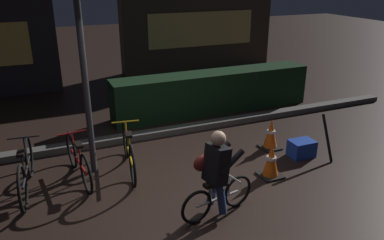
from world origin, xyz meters
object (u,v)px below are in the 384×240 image
(parked_bike_left_mid, at_px, (26,170))
(traffic_cone_near, at_px, (271,161))
(parked_bike_center_left, at_px, (78,161))
(closed_umbrella, at_px, (327,138))
(blue_crate, at_px, (302,148))
(traffic_cone_far, at_px, (271,134))
(street_post, at_px, (86,89))
(parked_bike_center_right, at_px, (129,151))
(cyclist, at_px, (216,174))

(parked_bike_left_mid, relative_size, traffic_cone_near, 3.02)
(parked_bike_center_left, height_order, closed_umbrella, closed_umbrella)
(parked_bike_left_mid, bearing_deg, parked_bike_center_left, -78.83)
(traffic_cone_near, bearing_deg, parked_bike_center_left, 158.87)
(parked_bike_left_mid, height_order, blue_crate, parked_bike_left_mid)
(traffic_cone_far, xyz_separation_m, blue_crate, (0.33, -0.51, -0.13))
(street_post, xyz_separation_m, blue_crate, (3.55, -0.90, -1.28))
(street_post, relative_size, parked_bike_center_right, 1.69)
(parked_bike_center_right, height_order, cyclist, cyclist)
(parked_bike_center_left, bearing_deg, cyclist, -143.33)
(parked_bike_left_mid, relative_size, cyclist, 1.37)
(blue_crate, bearing_deg, traffic_cone_far, 122.77)
(traffic_cone_far, bearing_deg, parked_bike_center_right, 176.01)
(street_post, xyz_separation_m, parked_bike_left_mid, (-1.02, -0.26, -1.07))
(parked_bike_left_mid, height_order, parked_bike_center_left, parked_bike_left_mid)
(street_post, distance_m, traffic_cone_near, 3.15)
(street_post, bearing_deg, cyclist, -54.81)
(parked_bike_left_mid, relative_size, traffic_cone_far, 2.93)
(traffic_cone_near, distance_m, blue_crate, 1.02)
(parked_bike_left_mid, distance_m, parked_bike_center_left, 0.77)
(parked_bike_left_mid, xyz_separation_m, closed_umbrella, (4.90, -0.89, 0.04))
(blue_crate, height_order, closed_umbrella, closed_umbrella)
(street_post, distance_m, blue_crate, 3.88)
(cyclist, bearing_deg, parked_bike_center_right, 103.59)
(cyclist, relative_size, closed_umbrella, 1.47)
(street_post, distance_m, cyclist, 2.44)
(parked_bike_center_right, bearing_deg, traffic_cone_far, -86.34)
(parked_bike_left_mid, height_order, traffic_cone_near, parked_bike_left_mid)
(street_post, xyz_separation_m, traffic_cone_near, (2.62, -1.30, -1.16))
(parked_bike_center_left, bearing_deg, parked_bike_center_right, -97.65)
(cyclist, height_order, closed_umbrella, cyclist)
(traffic_cone_near, relative_size, blue_crate, 1.29)
(parked_bike_center_left, relative_size, blue_crate, 3.57)
(street_post, bearing_deg, parked_bike_center_left, -143.66)
(parked_bike_left_mid, bearing_deg, street_post, -69.97)
(parked_bike_center_right, height_order, traffic_cone_far, parked_bike_center_right)
(parked_bike_left_mid, xyz_separation_m, traffic_cone_near, (3.65, -1.04, -0.08))
(parked_bike_center_left, relative_size, parked_bike_center_right, 0.93)
(parked_bike_center_right, distance_m, blue_crate, 3.08)
(traffic_cone_far, bearing_deg, cyclist, -141.83)
(blue_crate, relative_size, closed_umbrella, 0.52)
(closed_umbrella, bearing_deg, traffic_cone_near, 93.74)
(parked_bike_left_mid, xyz_separation_m, cyclist, (2.35, -1.62, 0.27))
(traffic_cone_far, distance_m, closed_umbrella, 1.01)
(parked_bike_center_left, xyz_separation_m, parked_bike_center_right, (0.81, -0.02, 0.02))
(traffic_cone_near, height_order, blue_crate, traffic_cone_near)
(traffic_cone_far, bearing_deg, closed_umbrella, -49.22)
(parked_bike_center_left, xyz_separation_m, traffic_cone_far, (3.48, -0.20, -0.05))
(traffic_cone_near, distance_m, cyclist, 1.46)
(parked_bike_left_mid, distance_m, traffic_cone_far, 4.25)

